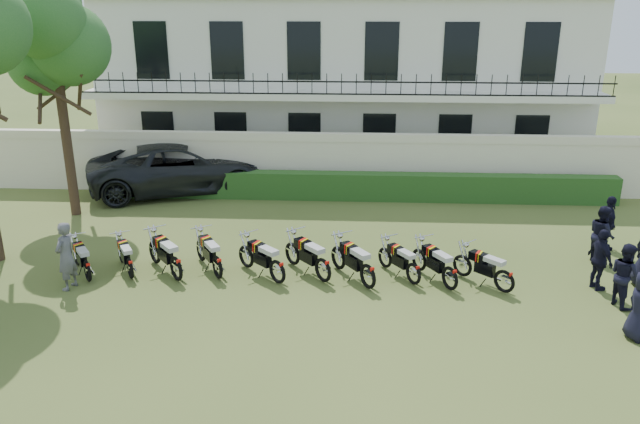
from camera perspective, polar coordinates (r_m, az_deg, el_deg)
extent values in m
plane|color=#3D5020|center=(16.35, 1.09, -6.49)|extent=(100.00, 100.00, 0.00)
cube|color=beige|center=(23.55, 1.86, 4.11)|extent=(30.00, 0.30, 2.00)
cube|color=beige|center=(23.28, 1.89, 6.84)|extent=(30.00, 0.35, 0.30)
cube|color=#234B1A|center=(22.91, 4.29, 2.34)|extent=(18.00, 0.60, 1.00)
cube|color=silver|center=(28.98, 2.22, 11.93)|extent=(20.00, 8.00, 7.00)
cube|color=silver|center=(24.32, 2.00, 10.60)|extent=(20.00, 1.40, 0.25)
cube|color=black|center=(23.60, 1.98, 11.81)|extent=(20.00, 0.05, 0.05)
cube|color=black|center=(23.66, 1.97, 10.73)|extent=(20.00, 0.05, 0.05)
cube|color=black|center=(26.61, -14.49, 6.57)|extent=(1.30, 0.12, 2.20)
cube|color=black|center=(26.12, -15.13, 14.08)|extent=(1.30, 0.12, 2.20)
cube|color=black|center=(25.86, -8.10, 6.64)|extent=(1.30, 0.12, 2.20)
cube|color=black|center=(25.36, -8.47, 14.39)|extent=(1.30, 0.12, 2.20)
cube|color=black|center=(25.45, -1.41, 6.62)|extent=(1.30, 0.12, 2.20)
cube|color=black|center=(24.94, -1.48, 14.51)|extent=(1.30, 0.12, 2.20)
cube|color=black|center=(25.39, 5.40, 6.52)|extent=(1.30, 0.12, 2.20)
cube|color=black|center=(24.88, 5.65, 14.41)|extent=(1.30, 0.12, 2.20)
cube|color=black|center=(25.68, 12.14, 6.32)|extent=(1.30, 0.12, 2.20)
cube|color=black|center=(25.17, 12.70, 14.11)|extent=(1.30, 0.12, 2.20)
cube|color=black|center=(26.31, 18.64, 6.04)|extent=(1.30, 0.12, 2.20)
cube|color=black|center=(25.82, 19.47, 13.63)|extent=(1.30, 0.12, 2.20)
cylinder|color=#473323|center=(22.37, -22.17, 6.20)|extent=(0.32, 0.32, 5.25)
sphere|color=#2A6227|center=(21.99, -21.97, 13.98)|extent=(2.60, 2.60, 2.60)
sphere|color=#2A6227|center=(22.56, -24.05, 12.46)|extent=(2.20, 2.20, 2.20)
sphere|color=#2A6227|center=(21.46, -23.76, 15.69)|extent=(2.40, 2.40, 2.40)
sphere|color=#2A6227|center=(21.94, -23.60, 17.13)|extent=(2.00, 2.00, 2.00)
torus|color=black|center=(16.83, -19.99, -5.89)|extent=(0.40, 0.51, 0.57)
torus|color=black|center=(17.93, -20.92, -4.47)|extent=(0.40, 0.51, 0.57)
cube|color=black|center=(17.28, -20.49, -4.79)|extent=(0.44, 0.52, 0.28)
cube|color=black|center=(17.38, -20.75, -3.77)|extent=(0.45, 0.48, 0.21)
cube|color=red|center=(17.38, -20.75, -3.74)|extent=(0.20, 0.25, 0.22)
cube|color=yellow|center=(17.33, -20.71, -3.81)|extent=(0.18, 0.24, 0.22)
cube|color=#ADADAD|center=(16.94, -20.40, -4.18)|extent=(0.49, 0.55, 0.11)
cylinder|color=silver|center=(17.56, -21.07, -2.60)|extent=(0.47, 0.35, 0.03)
torus|color=black|center=(16.65, -16.54, -5.79)|extent=(0.36, 0.52, 0.56)
torus|color=black|center=(17.74, -17.35, -4.33)|extent=(0.36, 0.52, 0.56)
cube|color=black|center=(17.10, -16.97, -4.67)|extent=(0.40, 0.52, 0.28)
cube|color=black|center=(17.20, -17.19, -3.66)|extent=(0.42, 0.48, 0.20)
cube|color=red|center=(17.20, -17.19, -3.63)|extent=(0.21, 0.24, 0.21)
cube|color=yellow|center=(17.14, -17.16, -3.69)|extent=(0.19, 0.22, 0.21)
cube|color=#ADADAD|center=(16.76, -16.89, -4.09)|extent=(0.45, 0.55, 0.11)
cylinder|color=silver|center=(17.37, -17.47, -2.48)|extent=(0.49, 0.31, 0.03)
torus|color=black|center=(16.14, -11.96, -6.02)|extent=(0.50, 0.57, 0.66)
torus|color=black|center=(17.33, -13.96, -4.38)|extent=(0.50, 0.57, 0.66)
cube|color=black|center=(16.62, -12.96, -4.72)|extent=(0.53, 0.58, 0.33)
cube|color=black|center=(16.72, -13.39, -3.51)|extent=(0.53, 0.56, 0.24)
cube|color=red|center=(16.72, -13.39, -3.48)|extent=(0.22, 0.30, 0.25)
cube|color=yellow|center=(16.66, -13.30, -3.55)|extent=(0.19, 0.28, 0.25)
cube|color=#ADADAD|center=(16.24, -12.62, -3.97)|extent=(0.58, 0.63, 0.13)
cylinder|color=silver|center=(16.90, -13.95, -2.12)|extent=(0.52, 0.44, 0.03)
torus|color=black|center=(16.07, -8.53, -5.97)|extent=(0.41, 0.58, 0.63)
torus|color=black|center=(17.24, -10.10, -4.29)|extent=(0.41, 0.58, 0.63)
cube|color=black|center=(16.54, -9.31, -4.67)|extent=(0.46, 0.58, 0.31)
cube|color=black|center=(16.64, -9.64, -3.50)|extent=(0.47, 0.54, 0.23)
cube|color=red|center=(16.64, -9.64, -3.47)|extent=(0.24, 0.27, 0.24)
cube|color=yellow|center=(16.59, -9.57, -3.54)|extent=(0.21, 0.25, 0.24)
cube|color=#ADADAD|center=(16.18, -9.04, -3.99)|extent=(0.51, 0.61, 0.12)
cylinder|color=silver|center=(16.82, -10.07, -2.14)|extent=(0.54, 0.35, 0.03)
torus|color=black|center=(15.71, -2.37, -6.34)|extent=(0.52, 0.52, 0.64)
torus|color=black|center=(16.69, -5.38, -4.84)|extent=(0.52, 0.52, 0.64)
cube|color=black|center=(16.09, -3.82, -5.12)|extent=(0.54, 0.54, 0.31)
cube|color=black|center=(16.16, -4.37, -3.94)|extent=(0.53, 0.52, 0.23)
cube|color=red|center=(16.15, -4.37, -3.91)|extent=(0.19, 0.29, 0.24)
cube|color=yellow|center=(16.11, -4.23, -3.97)|extent=(0.17, 0.28, 0.24)
cube|color=#ADADAD|center=(15.76, -3.20, -4.36)|extent=(0.59, 0.58, 0.13)
cylinder|color=silver|center=(16.29, -5.13, -2.58)|extent=(0.46, 0.47, 0.03)
torus|color=black|center=(15.75, 1.81, -6.26)|extent=(0.49, 0.56, 0.65)
torus|color=black|center=(16.75, -1.17, -4.65)|extent=(0.49, 0.56, 0.65)
cube|color=black|center=(16.14, 0.38, -4.97)|extent=(0.53, 0.57, 0.32)
cube|color=black|center=(16.20, -0.14, -3.76)|extent=(0.52, 0.55, 0.23)
cube|color=red|center=(16.20, -0.14, -3.73)|extent=(0.22, 0.29, 0.25)
cube|color=yellow|center=(16.15, -0.01, -3.80)|extent=(0.19, 0.28, 0.25)
cube|color=#ADADAD|center=(15.80, 1.02, -4.21)|extent=(0.57, 0.61, 0.13)
cylinder|color=silver|center=(16.34, -0.86, -2.36)|extent=(0.51, 0.44, 0.03)
torus|color=black|center=(15.42, 5.88, -6.92)|extent=(0.45, 0.60, 0.66)
torus|color=black|center=(16.45, 2.99, -5.12)|extent=(0.45, 0.60, 0.66)
cube|color=black|center=(15.82, 4.51, -5.53)|extent=(0.49, 0.60, 0.32)
cube|color=black|center=(15.89, 4.03, -4.26)|extent=(0.50, 0.56, 0.24)
cube|color=red|center=(15.88, 4.03, -4.23)|extent=(0.24, 0.29, 0.25)
cube|color=yellow|center=(15.84, 4.16, -4.31)|extent=(0.21, 0.27, 0.25)
cube|color=#ADADAD|center=(15.47, 5.16, -4.78)|extent=(0.54, 0.63, 0.13)
cylinder|color=silver|center=(16.03, 3.36, -2.79)|extent=(0.55, 0.39, 0.03)
torus|color=black|center=(15.88, 9.92, -6.47)|extent=(0.39, 0.53, 0.58)
torus|color=black|center=(16.74, 7.21, -4.95)|extent=(0.39, 0.53, 0.58)
cube|color=black|center=(16.21, 8.65, -5.30)|extent=(0.43, 0.53, 0.28)
cube|color=black|center=(16.26, 8.22, -4.21)|extent=(0.44, 0.49, 0.21)
cube|color=red|center=(16.26, 8.22, -4.18)|extent=(0.21, 0.25, 0.22)
cube|color=yellow|center=(16.22, 8.34, -4.24)|extent=(0.19, 0.23, 0.22)
cube|color=#ADADAD|center=(15.91, 9.28, -4.65)|extent=(0.48, 0.56, 0.11)
cylinder|color=silver|center=(16.37, 7.61, -2.94)|extent=(0.49, 0.34, 0.03)
torus|color=black|center=(15.70, 13.27, -6.93)|extent=(0.39, 0.58, 0.62)
torus|color=black|center=(16.63, 10.37, -5.21)|extent=(0.39, 0.58, 0.62)
cube|color=black|center=(16.06, 11.92, -5.62)|extent=(0.44, 0.58, 0.31)
cube|color=black|center=(16.12, 11.47, -4.42)|extent=(0.46, 0.53, 0.22)
cube|color=red|center=(16.11, 11.48, -4.39)|extent=(0.24, 0.26, 0.23)
cube|color=yellow|center=(16.07, 11.61, -4.47)|extent=(0.22, 0.24, 0.23)
cube|color=#ADADAD|center=(15.74, 12.62, -4.93)|extent=(0.49, 0.61, 0.12)
cylinder|color=silver|center=(16.24, 10.84, -3.03)|extent=(0.55, 0.33, 0.03)
torus|color=black|center=(16.05, 18.38, -6.87)|extent=(0.48, 0.49, 0.60)
torus|color=black|center=(16.66, 14.64, -5.53)|extent=(0.48, 0.49, 0.60)
cube|color=black|center=(16.26, 16.67, -5.77)|extent=(0.50, 0.51, 0.30)
cube|color=black|center=(16.27, 16.09, -4.68)|extent=(0.49, 0.50, 0.22)
cube|color=red|center=(16.26, 16.09, -4.65)|extent=(0.19, 0.27, 0.23)
cube|color=yellow|center=(16.23, 16.27, -4.71)|extent=(0.16, 0.26, 0.23)
cube|color=#ADADAD|center=(16.02, 17.56, -5.05)|extent=(0.55, 0.55, 0.12)
cylinder|color=silver|center=(16.31, 15.27, -3.41)|extent=(0.45, 0.43, 0.03)
imported|color=black|center=(24.33, -12.60, 4.00)|extent=(7.43, 5.21, 1.88)
imported|color=slate|center=(16.95, -22.22, -3.75)|extent=(0.56, 0.73, 1.78)
imported|color=black|center=(16.56, 26.11, -5.20)|extent=(0.78, 0.90, 1.59)
imported|color=black|center=(17.20, 24.24, -4.01)|extent=(0.61, 1.01, 1.61)
imported|color=black|center=(19.01, 24.36, -1.86)|extent=(0.67, 0.83, 1.64)
imported|color=black|center=(20.06, 24.86, -0.92)|extent=(0.44, 0.97, 1.63)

